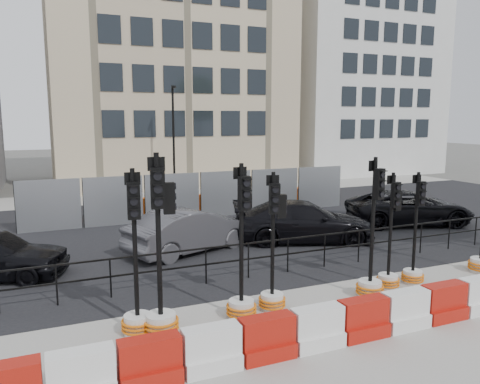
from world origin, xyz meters
name	(u,v)px	position (x,y,z in m)	size (l,w,h in m)	color
ground	(310,287)	(0.00, 0.00, 0.00)	(120.00, 120.00, 0.00)	#51514C
sidewalk_near	(390,336)	(0.00, -3.00, 0.01)	(40.00, 6.00, 0.02)	gray
road	(216,228)	(0.00, 7.00, 0.01)	(40.00, 14.00, 0.03)	black
sidewalk_far	(162,194)	(0.00, 16.00, 0.01)	(40.00, 4.00, 0.02)	gray
building_cream	(166,47)	(2.00, 21.99, 9.00)	(15.00, 10.06, 18.00)	beige
building_white	(351,71)	(17.00, 21.99, 8.00)	(12.00, 9.06, 16.00)	silver
kerb_railing	(288,249)	(0.00, 1.20, 0.69)	(18.00, 0.04, 1.00)	black
heras_fencing	(206,199)	(0.57, 9.86, 0.65)	(14.33, 1.72, 2.00)	gray
lamp_post_far	(174,138)	(0.50, 14.98, 3.22)	(0.12, 0.56, 6.00)	black
barrier_row	(384,316)	(0.00, -2.80, 0.37)	(14.65, 0.50, 0.80)	red
traffic_signal_a	(137,301)	(-4.57, -0.93, 0.69)	(0.66, 0.66, 3.34)	silver
traffic_signal_b	(161,293)	(-4.14, -1.15, 0.87)	(0.72, 0.72, 3.64)	silver
traffic_signal_c	(242,288)	(-2.36, -1.05, 0.69)	(0.66, 0.66, 3.36)	silver
traffic_signal_d	(273,278)	(-1.54, -0.90, 0.75)	(0.62, 0.62, 3.13)	silver
traffic_signal_e	(371,269)	(0.97, -1.16, 0.70)	(0.67, 0.67, 3.39)	silver
traffic_signal_f	(390,261)	(1.79, -0.85, 0.71)	(0.58, 0.58, 2.96)	silver
traffic_signal_g	(414,261)	(2.61, -0.82, 0.61)	(0.58, 0.58, 2.93)	silver
car_b	(191,230)	(-1.86, 4.30, 0.71)	(4.59, 2.93, 1.43)	#424246
car_c	(304,221)	(2.14, 3.97, 0.71)	(5.31, 3.56, 1.43)	black
car_d	(410,208)	(7.46, 4.59, 0.69)	(5.42, 3.67, 1.38)	black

